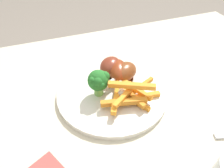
# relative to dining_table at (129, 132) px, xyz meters

# --- Properties ---
(dining_table) EXTENTS (1.09, 0.73, 0.71)m
(dining_table) POSITION_rel_dining_table_xyz_m (0.00, 0.00, 0.00)
(dining_table) COLOR beige
(dining_table) RESTS_ON ground_plane
(dinner_plate) EXTENTS (0.26, 0.26, 0.01)m
(dinner_plate) POSITION_rel_dining_table_xyz_m (-0.03, 0.05, 0.11)
(dinner_plate) COLOR white
(dinner_plate) RESTS_ON dining_table
(broccoli_floret_front) EXTENTS (0.05, 0.05, 0.07)m
(broccoli_floret_front) POSITION_rel_dining_table_xyz_m (-0.06, 0.04, 0.16)
(broccoli_floret_front) COLOR #7DBE57
(broccoli_floret_front) RESTS_ON dinner_plate
(carrot_fries_pile) EXTENTS (0.15, 0.11, 0.05)m
(carrot_fries_pile) POSITION_rel_dining_table_xyz_m (-0.00, 0.01, 0.14)
(carrot_fries_pile) COLOR orange
(carrot_fries_pile) RESTS_ON dinner_plate
(chicken_drumstick_near) EXTENTS (0.12, 0.09, 0.04)m
(chicken_drumstick_near) POSITION_rel_dining_table_xyz_m (0.01, 0.08, 0.14)
(chicken_drumstick_near) COLOR #552411
(chicken_drumstick_near) RESTS_ON dinner_plate
(chicken_drumstick_far) EXTENTS (0.07, 0.13, 0.04)m
(chicken_drumstick_far) POSITION_rel_dining_table_xyz_m (-0.00, 0.08, 0.14)
(chicken_drumstick_far) COLOR #5E1E0D
(chicken_drumstick_far) RESTS_ON dinner_plate
(chicken_drumstick_extra) EXTENTS (0.10, 0.11, 0.04)m
(chicken_drumstick_extra) POSITION_rel_dining_table_xyz_m (-0.02, 0.10, 0.14)
(chicken_drumstick_extra) COLOR #551C12
(chicken_drumstick_extra) RESTS_ON dinner_plate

